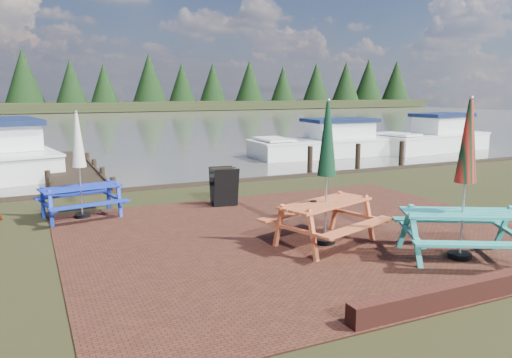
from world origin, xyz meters
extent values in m
plane|color=black|center=(0.00, 0.00, 0.00)|extent=(120.00, 120.00, 0.00)
cube|color=#3C1D13|center=(0.00, 1.00, 0.01)|extent=(9.00, 7.50, 0.02)
cube|color=#4D4B42|center=(0.00, 37.00, 0.00)|extent=(120.00, 60.00, 0.02)
cube|color=black|center=(0.00, 66.00, 0.50)|extent=(120.00, 10.00, 1.20)
cube|color=teal|center=(1.65, -1.28, 0.79)|extent=(2.05, 1.57, 0.04)
cube|color=teal|center=(1.31, -1.92, 0.48)|extent=(1.82, 1.14, 0.04)
cube|color=teal|center=(2.00, -0.64, 0.48)|extent=(1.82, 1.14, 0.04)
cube|color=teal|center=(0.92, -0.89, 0.40)|extent=(0.87, 1.51, 0.79)
cube|color=teal|center=(2.39, -1.68, 0.40)|extent=(0.87, 1.51, 0.79)
cylinder|color=black|center=(1.65, -1.28, 0.05)|extent=(0.39, 0.39, 0.11)
cylinder|color=#B2B2B7|center=(1.65, -1.28, 1.34)|extent=(0.04, 0.04, 2.67)
cone|color=red|center=(1.65, -1.28, 1.98)|extent=(0.34, 0.34, 1.34)
cube|color=#C55D32|center=(0.04, 0.36, 0.78)|extent=(2.02, 1.30, 0.04)
cube|color=#C55D32|center=(0.27, -0.32, 0.47)|extent=(1.87, 0.84, 0.04)
cube|color=#C55D32|center=(-0.19, 1.03, 0.47)|extent=(1.87, 0.84, 0.04)
cube|color=#C55D32|center=(-0.73, 0.10, 0.39)|extent=(0.60, 1.58, 0.78)
cube|color=#C55D32|center=(0.82, 0.62, 0.39)|extent=(0.60, 1.58, 0.78)
cylinder|color=black|center=(0.04, 0.36, 0.05)|extent=(0.38, 0.38, 0.10)
cylinder|color=#B2B2B7|center=(0.04, 0.36, 1.31)|extent=(0.04, 0.04, 2.62)
cone|color=#0D311C|center=(0.04, 0.36, 1.94)|extent=(0.34, 0.34, 1.31)
cube|color=#162CAC|center=(-3.80, 4.24, 0.69)|extent=(1.77, 0.95, 0.04)
cube|color=#162CAC|center=(-3.68, 3.62, 0.42)|extent=(1.70, 0.53, 0.04)
cube|color=#162CAC|center=(-3.92, 4.87, 0.42)|extent=(1.70, 0.53, 0.04)
cube|color=#162CAC|center=(-4.52, 4.11, 0.35)|extent=(0.34, 1.45, 0.69)
cube|color=#162CAC|center=(-3.08, 4.37, 0.35)|extent=(0.34, 1.45, 0.69)
cylinder|color=black|center=(-3.80, 4.24, 0.05)|extent=(0.34, 0.34, 0.09)
cylinder|color=#B2B2B7|center=(-3.80, 4.24, 1.17)|extent=(0.03, 0.03, 2.34)
cone|color=silver|center=(-3.80, 4.24, 1.73)|extent=(0.30, 0.30, 1.17)
cube|color=black|center=(-0.56, 3.76, 0.49)|extent=(0.62, 0.32, 0.96)
cube|color=black|center=(-0.56, 4.09, 0.49)|extent=(0.62, 0.32, 0.96)
cube|color=black|center=(-0.56, 3.93, 0.95)|extent=(0.59, 0.13, 0.03)
cube|color=black|center=(-3.50, 11.50, 0.12)|extent=(1.60, 9.00, 0.06)
cube|color=black|center=(-4.25, 11.50, 0.17)|extent=(0.08, 9.00, 0.08)
cube|color=black|center=(-2.75, 11.50, 0.17)|extent=(0.08, 9.00, 0.08)
cylinder|color=black|center=(-4.30, 7.00, -0.10)|extent=(0.16, 0.16, 1.00)
cylinder|color=black|center=(-2.70, 7.00, -0.10)|extent=(0.16, 0.16, 1.00)
cube|color=white|center=(-5.58, 13.56, 0.15)|extent=(3.75, 7.71, 1.05)
cube|color=white|center=(-5.58, 13.56, 0.70)|extent=(3.83, 7.86, 0.08)
cube|color=white|center=(-5.43, 12.69, 1.20)|extent=(2.32, 3.37, 0.90)
cube|color=#101B3B|center=(-5.43, 12.69, 1.71)|extent=(2.60, 3.84, 0.19)
cube|color=white|center=(7.54, 12.15, 0.10)|extent=(6.79, 2.51, 0.90)
cube|color=white|center=(7.54, 12.15, 0.57)|extent=(6.93, 2.56, 0.07)
cube|color=white|center=(8.35, 12.13, 1.00)|extent=(2.87, 1.75, 0.76)
cube|color=#101B3B|center=(8.35, 12.13, 1.43)|extent=(3.28, 1.95, 0.16)
cube|color=white|center=(4.98, 12.22, 0.68)|extent=(1.26, 2.01, 0.09)
cube|color=white|center=(13.39, 11.57, 0.12)|extent=(6.59, 3.13, 0.97)
cube|color=white|center=(13.39, 11.57, 0.63)|extent=(6.72, 3.19, 0.08)
cube|color=white|center=(14.15, 11.68, 1.10)|extent=(2.87, 1.98, 0.83)
cube|color=#101B3B|center=(14.15, 11.68, 1.56)|extent=(3.27, 2.21, 0.18)
cube|color=white|center=(11.01, 11.22, 0.76)|extent=(1.40, 2.05, 0.10)
camera|label=1|loc=(-4.82, -7.11, 2.80)|focal=35.00mm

